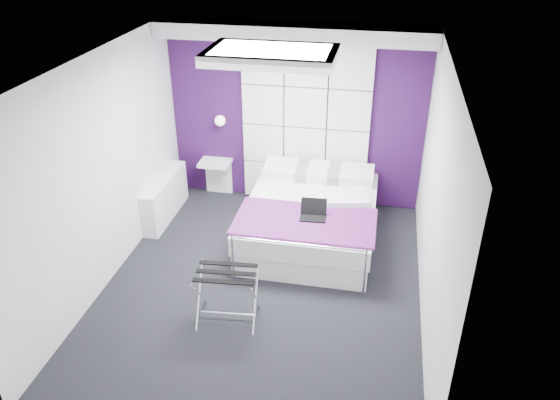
% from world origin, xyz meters
% --- Properties ---
extents(floor, '(4.40, 4.40, 0.00)m').
position_xyz_m(floor, '(0.00, 0.00, 0.00)').
color(floor, black).
rests_on(floor, ground).
extents(ceiling, '(4.40, 4.40, 0.00)m').
position_xyz_m(ceiling, '(0.00, 0.00, 2.60)').
color(ceiling, white).
rests_on(ceiling, wall_back).
extents(wall_back, '(3.60, 0.00, 3.60)m').
position_xyz_m(wall_back, '(0.00, 2.20, 1.30)').
color(wall_back, silver).
rests_on(wall_back, floor).
extents(wall_left, '(0.00, 4.40, 4.40)m').
position_xyz_m(wall_left, '(-1.80, 0.00, 1.30)').
color(wall_left, silver).
rests_on(wall_left, floor).
extents(wall_right, '(0.00, 4.40, 4.40)m').
position_xyz_m(wall_right, '(1.80, 0.00, 1.30)').
color(wall_right, silver).
rests_on(wall_right, floor).
extents(accent_wall, '(3.58, 0.02, 2.58)m').
position_xyz_m(accent_wall, '(0.00, 2.19, 1.30)').
color(accent_wall, '#2C0D3B').
rests_on(accent_wall, wall_back).
extents(soffit, '(3.58, 0.50, 0.20)m').
position_xyz_m(soffit, '(0.00, 1.95, 2.50)').
color(soffit, white).
rests_on(soffit, wall_back).
extents(headboard, '(1.80, 0.08, 2.30)m').
position_xyz_m(headboard, '(0.15, 2.14, 1.17)').
color(headboard, white).
rests_on(headboard, wall_back).
extents(skylight, '(1.36, 0.86, 0.12)m').
position_xyz_m(skylight, '(0.00, 0.60, 2.55)').
color(skylight, white).
rests_on(skylight, ceiling).
extents(wall_lamp, '(0.15, 0.15, 0.15)m').
position_xyz_m(wall_lamp, '(-1.05, 2.06, 1.22)').
color(wall_lamp, white).
rests_on(wall_lamp, wall_back).
extents(radiator, '(0.22, 1.20, 0.60)m').
position_xyz_m(radiator, '(-1.69, 1.30, 0.30)').
color(radiator, white).
rests_on(radiator, floor).
extents(bed, '(1.69, 2.04, 0.72)m').
position_xyz_m(bed, '(0.40, 1.12, 0.30)').
color(bed, white).
rests_on(bed, floor).
extents(nightstand, '(0.45, 0.35, 0.05)m').
position_xyz_m(nightstand, '(-1.16, 2.02, 0.56)').
color(nightstand, white).
rests_on(nightstand, wall_back).
extents(luggage_rack, '(0.62, 0.46, 0.61)m').
position_xyz_m(luggage_rack, '(-0.23, -0.62, 0.31)').
color(luggage_rack, silver).
rests_on(luggage_rack, floor).
extents(laptop, '(0.31, 0.22, 0.23)m').
position_xyz_m(laptop, '(0.48, 0.72, 0.63)').
color(laptop, black).
rests_on(laptop, bed).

